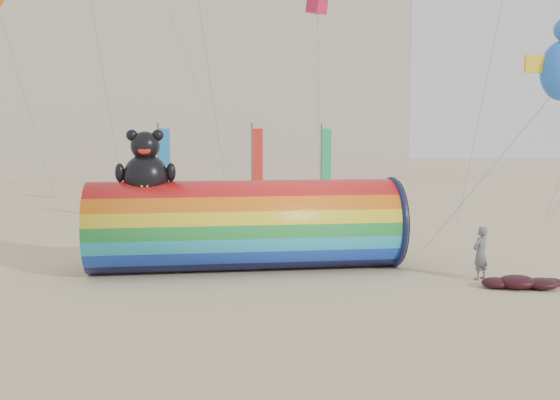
{
  "coord_description": "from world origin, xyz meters",
  "views": [
    {
      "loc": [
        -2.33,
        -19.87,
        4.84
      ],
      "look_at": [
        0.5,
        1.5,
        2.4
      ],
      "focal_mm": 40.0,
      "sensor_mm": 36.0,
      "label": 1
    }
  ],
  "objects": [
    {
      "name": "hotel_building",
      "position": [
        -12.0,
        45.95,
        10.31
      ],
      "size": [
        60.4,
        15.4,
        20.6
      ],
      "color": "#B7AD99",
      "rests_on": "ground"
    },
    {
      "name": "windsock_assembly",
      "position": [
        -0.71,
        1.44,
        1.63
      ],
      "size": [
        10.68,
        3.25,
        4.92
      ],
      "color": "red",
      "rests_on": "ground"
    },
    {
      "name": "kite_handler",
      "position": [
        6.69,
        -1.1,
        0.87
      ],
      "size": [
        0.76,
        0.69,
        1.74
      ],
      "primitive_type": "imported",
      "rotation": [
        0.0,
        0.0,
        3.69
      ],
      "color": "#5B5D63",
      "rests_on": "ground"
    },
    {
      "name": "festival_banners",
      "position": [
        0.67,
        14.37,
        2.64
      ],
      "size": [
        9.95,
        4.26,
        5.2
      ],
      "color": "#59595E",
      "rests_on": "ground"
    },
    {
      "name": "ground",
      "position": [
        0.0,
        0.0,
        0.0
      ],
      "size": [
        160.0,
        160.0,
        0.0
      ],
      "primitive_type": "plane",
      "color": "#CCB58C",
      "rests_on": "ground"
    },
    {
      "name": "fabric_bundle",
      "position": [
        7.52,
        -2.29,
        0.17
      ],
      "size": [
        2.62,
        1.35,
        0.41
      ],
      "color": "#3C0A13",
      "rests_on": "ground"
    }
  ]
}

